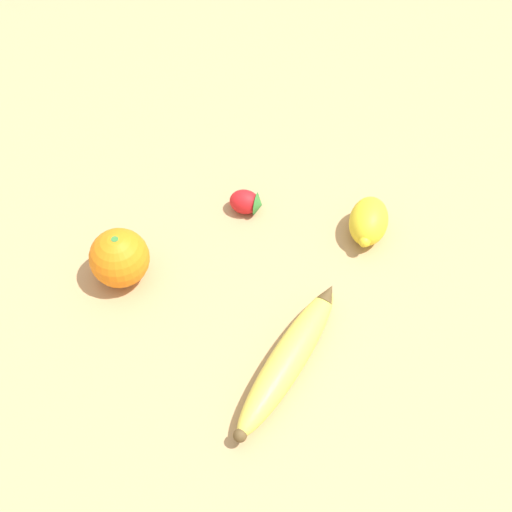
# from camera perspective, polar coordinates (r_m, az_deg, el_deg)

# --- Properties ---
(ground_plane) EXTENTS (3.00, 3.00, 0.00)m
(ground_plane) POSITION_cam_1_polar(r_m,az_deg,el_deg) (0.90, 1.35, -2.15)
(ground_plane) COLOR tan
(banana) EXTENTS (0.23, 0.05, 0.04)m
(banana) POSITION_cam_1_polar(r_m,az_deg,el_deg) (0.82, 2.65, -8.15)
(banana) COLOR #DBCC4C
(banana) RESTS_ON ground_plane
(orange) EXTENTS (0.07, 0.07, 0.07)m
(orange) POSITION_cam_1_polar(r_m,az_deg,el_deg) (0.89, -10.87, -0.15)
(orange) COLOR orange
(orange) RESTS_ON ground_plane
(strawberry) EXTENTS (0.04, 0.05, 0.03)m
(strawberry) POSITION_cam_1_polar(r_m,az_deg,el_deg) (0.96, -0.72, 4.32)
(strawberry) COLOR red
(strawberry) RESTS_ON ground_plane
(lemon) EXTENTS (0.08, 0.07, 0.05)m
(lemon) POSITION_cam_1_polar(r_m,az_deg,el_deg) (0.94, 8.99, 2.75)
(lemon) COLOR yellow
(lemon) RESTS_ON ground_plane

